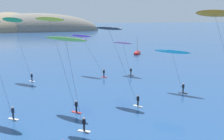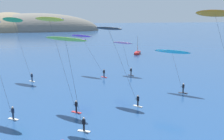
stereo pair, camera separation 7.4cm
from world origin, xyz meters
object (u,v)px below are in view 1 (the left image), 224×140
Objects in this scene: kitesurfer_pink at (123,46)px; kitesurfer_cyan at (173,55)px; kitesurfer_yellow at (51,26)px; kitesurfer_lime at (67,45)px; kitesurfer_black at (111,35)px; kitesurfer_purple at (83,39)px; kitesurfer_orange at (216,19)px; kitesurfer_green at (14,24)px; sailboat_near at (137,52)px.

kitesurfer_cyan reaches higher than kitesurfer_pink.
kitesurfer_cyan is (19.49, 4.73, -5.13)m from kitesurfer_yellow.
kitesurfer_yellow is 8.12m from kitesurfer_lime.
kitesurfer_yellow reaches higher than kitesurfer_lime.
kitesurfer_black is (-11.05, -3.43, 3.69)m from kitesurfer_cyan.
kitesurfer_lime reaches higher than kitesurfer_purple.
kitesurfer_yellow is 1.76× the size of kitesurfer_cyan.
kitesurfer_green is at bearing 147.11° from kitesurfer_orange.
kitesurfer_purple is 0.63× the size of kitesurfer_orange.
kitesurfer_purple reaches higher than kitesurfer_cyan.
kitesurfer_cyan is at bearing 17.23° from kitesurfer_black.
kitesurfer_purple is 0.76× the size of kitesurfer_black.
kitesurfer_green is 19.86m from kitesurfer_yellow.
kitesurfer_green is (-32.29, -28.43, 10.43)m from sailboat_near.
kitesurfer_green is 1.09× the size of kitesurfer_black.
sailboat_near is 32.99m from kitesurfer_purple.
kitesurfer_pink is 29.47m from kitesurfer_lime.
sailboat_near is at bearing 62.41° from kitesurfer_yellow.
kitesurfer_cyan reaches higher than sailboat_near.
sailboat_near is at bearing 83.35° from kitesurfer_cyan.
sailboat_near is 48.97m from kitesurfer_black.
kitesurfer_black is at bearing -81.48° from kitesurfer_purple.
kitesurfer_black is at bearing 167.88° from kitesurfer_orange.
kitesurfer_purple is at bearing -125.70° from sailboat_near.
kitesurfer_pink is at bearing 1.87° from kitesurfer_green.
kitesurfer_yellow is 20.70m from kitesurfer_cyan.
kitesurfer_black reaches higher than kitesurfer_purple.
kitesurfer_orange reaches higher than sailboat_near.
kitesurfer_purple reaches higher than sailboat_near.
kitesurfer_yellow is 8.66m from kitesurfer_black.
kitesurfer_yellow reaches higher than kitesurfer_purple.
kitesurfer_black is (-5.61, -17.63, 3.74)m from kitesurfer_pink.
kitesurfer_purple is at bearing 131.50° from kitesurfer_cyan.
kitesurfer_green is 22.49m from kitesurfer_pink.
kitesurfer_lime is at bearing -114.48° from kitesurfer_pink.
kitesurfer_black is at bearing -107.65° from kitesurfer_pink.
kitesurfer_orange is (23.11, -1.85, 0.86)m from kitesurfer_yellow.
kitesurfer_yellow is 1.78× the size of kitesurfer_pink.
kitesurfer_yellow is at bearing -66.50° from kitesurfer_green.
kitesurfer_lime reaches higher than kitesurfer_pink.
kitesurfer_pink is 0.52× the size of kitesurfer_orange.
kitesurfer_orange reaches higher than kitesurfer_yellow.
kitesurfer_orange is (17.54, -22.32, 4.70)m from kitesurfer_purple.
sailboat_near is 30.12m from kitesurfer_pink.
sailboat_near is at bearing 69.56° from kitesurfer_pink.
kitesurfer_pink is (14.05, 18.93, -5.18)m from kitesurfer_yellow.
sailboat_near is 0.67× the size of kitesurfer_purple.
kitesurfer_yellow reaches higher than kitesurfer_black.
kitesurfer_pink is at bearing 110.98° from kitesurfer_cyan.
kitesurfer_cyan is 12.15m from kitesurfer_black.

